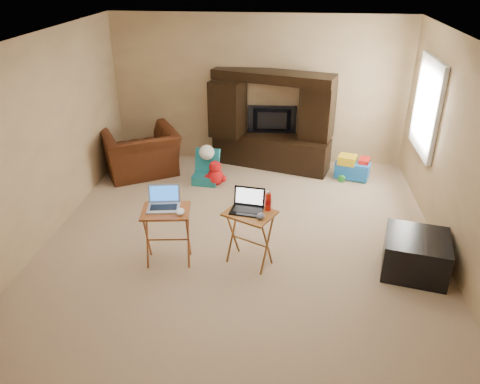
# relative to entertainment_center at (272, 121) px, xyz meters

# --- Properties ---
(floor) EXTENTS (5.50, 5.50, 0.00)m
(floor) POSITION_rel_entertainment_center_xyz_m (-0.25, -2.47, -0.82)
(floor) COLOR tan
(floor) RESTS_ON ground
(ceiling) EXTENTS (5.50, 5.50, 0.00)m
(ceiling) POSITION_rel_entertainment_center_xyz_m (-0.25, -2.47, 1.68)
(ceiling) COLOR silver
(ceiling) RESTS_ON ground
(wall_back) EXTENTS (5.00, 0.00, 5.00)m
(wall_back) POSITION_rel_entertainment_center_xyz_m (-0.25, 0.28, 0.43)
(wall_back) COLOR tan
(wall_back) RESTS_ON ground
(wall_front) EXTENTS (5.00, 0.00, 5.00)m
(wall_front) POSITION_rel_entertainment_center_xyz_m (-0.25, -5.22, 0.43)
(wall_front) COLOR tan
(wall_front) RESTS_ON ground
(wall_left) EXTENTS (0.00, 5.50, 5.50)m
(wall_left) POSITION_rel_entertainment_center_xyz_m (-2.75, -2.47, 0.43)
(wall_left) COLOR tan
(wall_left) RESTS_ON ground
(wall_right) EXTENTS (0.00, 5.50, 5.50)m
(wall_right) POSITION_rel_entertainment_center_xyz_m (2.25, -2.47, 0.43)
(wall_right) COLOR tan
(wall_right) RESTS_ON ground
(window_pane) EXTENTS (0.00, 1.20, 1.20)m
(window_pane) POSITION_rel_entertainment_center_xyz_m (2.23, -0.92, 0.58)
(window_pane) COLOR white
(window_pane) RESTS_ON ground
(window_frame) EXTENTS (0.06, 1.14, 1.34)m
(window_frame) POSITION_rel_entertainment_center_xyz_m (2.21, -0.92, 0.58)
(window_frame) COLOR white
(window_frame) RESTS_ON ground
(entertainment_center) EXTENTS (2.07, 1.04, 1.64)m
(entertainment_center) POSITION_rel_entertainment_center_xyz_m (0.00, 0.00, 0.00)
(entertainment_center) COLOR black
(entertainment_center) RESTS_ON floor
(television) EXTENTS (0.84, 0.15, 0.48)m
(television) POSITION_rel_entertainment_center_xyz_m (0.00, 0.09, -0.03)
(television) COLOR black
(television) RESTS_ON entertainment_center
(recliner) EXTENTS (1.51, 1.46, 0.75)m
(recliner) POSITION_rel_entertainment_center_xyz_m (-2.14, -0.57, -0.44)
(recliner) COLOR #4C2110
(recliner) RESTS_ON floor
(child_rocker) EXTENTS (0.43, 0.48, 0.53)m
(child_rocker) POSITION_rel_entertainment_center_xyz_m (-1.00, -0.80, -0.56)
(child_rocker) COLOR #17757F
(child_rocker) RESTS_ON floor
(plush_toy) EXTENTS (0.37, 0.31, 0.42)m
(plush_toy) POSITION_rel_entertainment_center_xyz_m (-0.84, -0.88, -0.61)
(plush_toy) COLOR red
(plush_toy) RESTS_ON floor
(push_toy) EXTENTS (0.64, 0.54, 0.41)m
(push_toy) POSITION_rel_entertainment_center_xyz_m (1.36, -0.40, -0.61)
(push_toy) COLOR blue
(push_toy) RESTS_ON floor
(ottoman) EXTENTS (0.84, 0.84, 0.45)m
(ottoman) POSITION_rel_entertainment_center_xyz_m (1.81, -2.91, -0.59)
(ottoman) COLOR black
(ottoman) RESTS_ON floor
(tray_table_left) EXTENTS (0.59, 0.50, 0.71)m
(tray_table_left) POSITION_rel_entertainment_center_xyz_m (-1.07, -3.03, -0.47)
(tray_table_left) COLOR #A05126
(tray_table_left) RESTS_ON floor
(tray_table_right) EXTENTS (0.66, 0.62, 0.69)m
(tray_table_right) POSITION_rel_entertainment_center_xyz_m (-0.11, -2.95, -0.48)
(tray_table_right) COLOR #A85F28
(tray_table_right) RESTS_ON floor
(laptop_left) EXTENTS (0.41, 0.36, 0.24)m
(laptop_left) POSITION_rel_entertainment_center_xyz_m (-1.10, -3.00, 0.00)
(laptop_left) COLOR #A4A4A8
(laptop_left) RESTS_ON tray_table_left
(laptop_right) EXTENTS (0.40, 0.34, 0.24)m
(laptop_right) POSITION_rel_entertainment_center_xyz_m (-0.15, -2.93, -0.01)
(laptop_right) COLOR black
(laptop_right) RESTS_ON tray_table_right
(mouse_left) EXTENTS (0.10, 0.15, 0.06)m
(mouse_left) POSITION_rel_entertainment_center_xyz_m (-0.88, -3.10, -0.09)
(mouse_left) COLOR white
(mouse_left) RESTS_ON tray_table_left
(mouse_right) EXTENTS (0.11, 0.15, 0.06)m
(mouse_right) POSITION_rel_entertainment_center_xyz_m (0.02, -3.07, -0.10)
(mouse_right) COLOR #404045
(mouse_right) RESTS_ON tray_table_right
(water_bottle) EXTENTS (0.07, 0.07, 0.21)m
(water_bottle) POSITION_rel_entertainment_center_xyz_m (0.09, -2.87, -0.02)
(water_bottle) COLOR red
(water_bottle) RESTS_ON tray_table_right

